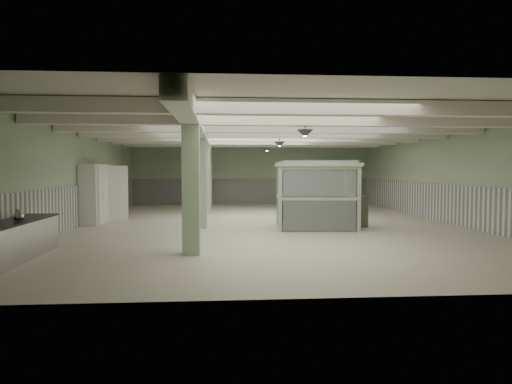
{
  "coord_description": "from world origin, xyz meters",
  "views": [
    {
      "loc": [
        -1.75,
        -17.23,
        2.12
      ],
      "look_at": [
        -0.57,
        -1.58,
        1.3
      ],
      "focal_mm": 32.0,
      "sensor_mm": 36.0,
      "label": 1
    }
  ],
  "objects": [
    {
      "name": "girder",
      "position": [
        -2.5,
        0.0,
        3.38
      ],
      "size": [
        0.45,
        19.9,
        0.4
      ],
      "primitive_type": "cube",
      "color": "white",
      "rests_on": "ceiling"
    },
    {
      "name": "beam_e",
      "position": [
        0.0,
        2.5,
        3.42
      ],
      "size": [
        13.9,
        0.35,
        0.32
      ],
      "primitive_type": "cube",
      "color": "white",
      "rests_on": "ceiling"
    },
    {
      "name": "beam_b",
      "position": [
        0.0,
        -5.0,
        3.42
      ],
      "size": [
        13.9,
        0.35,
        0.32
      ],
      "primitive_type": "cube",
      "color": "white",
      "rests_on": "ceiling"
    },
    {
      "name": "guard_booth",
      "position": [
        1.59,
        -1.24,
        1.6
      ],
      "size": [
        3.08,
        2.68,
        2.39
      ],
      "rotation": [
        0.0,
        0.0,
        -0.09
      ],
      "color": "#A7BD97",
      "rests_on": "floor"
    },
    {
      "name": "pitcher_far",
      "position": [
        -6.49,
        -6.31,
        1.04
      ],
      "size": [
        0.22,
        0.24,
        0.27
      ],
      "primitive_type": null,
      "rotation": [
        0.0,
        0.0,
        -0.14
      ],
      "color": "#B3B2B7",
      "rests_on": "prep_counter"
    },
    {
      "name": "wall_front",
      "position": [
        0.0,
        -10.0,
        1.8
      ],
      "size": [
        14.0,
        0.02,
        3.6
      ],
      "primitive_type": "cube",
      "color": "#A2BA95",
      "rests_on": "floor"
    },
    {
      "name": "wall_right",
      "position": [
        7.0,
        0.0,
        1.8
      ],
      "size": [
        0.02,
        20.0,
        3.6
      ],
      "primitive_type": "cube",
      "color": "#A2BA95",
      "rests_on": "floor"
    },
    {
      "name": "column_d",
      "position": [
        -2.5,
        8.0,
        1.8
      ],
      "size": [
        0.42,
        0.42,
        3.6
      ],
      "primitive_type": "cube",
      "color": "#A8C39D",
      "rests_on": "floor"
    },
    {
      "name": "beam_g",
      "position": [
        0.0,
        7.5,
        3.42
      ],
      "size": [
        13.9,
        0.35,
        0.32
      ],
      "primitive_type": "cube",
      "color": "white",
      "rests_on": "ceiling"
    },
    {
      "name": "pendant_front",
      "position": [
        0.5,
        -5.0,
        3.05
      ],
      "size": [
        0.44,
        0.44,
        0.22
      ],
      "primitive_type": "cone",
      "rotation": [
        3.14,
        0.0,
        0.0
      ],
      "color": "#2E3D2E",
      "rests_on": "ceiling"
    },
    {
      "name": "filing_cabinet",
      "position": [
        3.26,
        -1.12,
        0.56
      ],
      "size": [
        0.42,
        0.56,
        1.12
      ],
      "primitive_type": "cube",
      "rotation": [
        0.0,
        0.0,
        0.11
      ],
      "color": "#585849",
      "rests_on": "floor"
    },
    {
      "name": "walkin_cooler",
      "position": [
        -6.62,
        1.0,
        1.17
      ],
      "size": [
        1.22,
        2.55,
        2.34
      ],
      "color": "white",
      "rests_on": "floor"
    },
    {
      "name": "wainscot_left",
      "position": [
        -6.97,
        0.0,
        0.75
      ],
      "size": [
        0.05,
        19.9,
        1.5
      ],
      "primitive_type": "cube",
      "color": "white",
      "rests_on": "floor"
    },
    {
      "name": "prep_counter",
      "position": [
        -6.54,
        -7.0,
        0.46
      ],
      "size": [
        0.83,
        4.72,
        0.91
      ],
      "color": "#B3B2B7",
      "rests_on": "floor"
    },
    {
      "name": "column_a",
      "position": [
        -2.5,
        -6.0,
        1.8
      ],
      "size": [
        0.42,
        0.42,
        3.6
      ],
      "primitive_type": "cube",
      "color": "#A8C39D",
      "rests_on": "floor"
    },
    {
      "name": "wainscot_right",
      "position": [
        6.97,
        0.0,
        0.75
      ],
      "size": [
        0.05,
        19.9,
        1.5
      ],
      "primitive_type": "cube",
      "color": "white",
      "rests_on": "floor"
    },
    {
      "name": "ceiling",
      "position": [
        0.0,
        0.0,
        3.6
      ],
      "size": [
        14.0,
        20.0,
        0.02
      ],
      "primitive_type": "cube",
      "color": "beige",
      "rests_on": "wall_back"
    },
    {
      "name": "floor",
      "position": [
        0.0,
        0.0,
        0.0
      ],
      "size": [
        20.0,
        20.0,
        0.0
      ],
      "primitive_type": "plane",
      "color": "beige",
      "rests_on": "ground"
    },
    {
      "name": "wall_left",
      "position": [
        -7.0,
        0.0,
        1.8
      ],
      "size": [
        0.02,
        20.0,
        3.6
      ],
      "primitive_type": "cube",
      "color": "#A2BA95",
      "rests_on": "floor"
    },
    {
      "name": "column_b",
      "position": [
        -2.5,
        -1.0,
        1.8
      ],
      "size": [
        0.42,
        0.42,
        3.6
      ],
      "primitive_type": "cube",
      "color": "#A8C39D",
      "rests_on": "floor"
    },
    {
      "name": "column_c",
      "position": [
        -2.5,
        4.0,
        1.8
      ],
      "size": [
        0.42,
        0.42,
        3.6
      ],
      "primitive_type": "cube",
      "color": "#A8C39D",
      "rests_on": "floor"
    },
    {
      "name": "beam_c",
      "position": [
        0.0,
        -2.5,
        3.42
      ],
      "size": [
        13.9,
        0.35,
        0.32
      ],
      "primitive_type": "cube",
      "color": "white",
      "rests_on": "ceiling"
    },
    {
      "name": "pitcher_near",
      "position": [
        -6.38,
        -6.41,
        1.03
      ],
      "size": [
        0.2,
        0.22,
        0.25
      ],
      "primitive_type": null,
      "rotation": [
        0.0,
        0.0,
        0.14
      ],
      "color": "#B3B2B7",
      "rests_on": "prep_counter"
    },
    {
      "name": "pendant_back",
      "position": [
        0.5,
        5.5,
        3.05
      ],
      "size": [
        0.44,
        0.44,
        0.22
      ],
      "primitive_type": "cone",
      "rotation": [
        3.14,
        0.0,
        0.0
      ],
      "color": "#2E3D2E",
      "rests_on": "ceiling"
    },
    {
      "name": "wall_back",
      "position": [
        0.0,
        10.0,
        1.8
      ],
      "size": [
        14.0,
        0.02,
        3.6
      ],
      "primitive_type": "cube",
      "color": "#A2BA95",
      "rests_on": "floor"
    },
    {
      "name": "pendant_mid",
      "position": [
        0.5,
        0.5,
        3.05
      ],
      "size": [
        0.44,
        0.44,
        0.22
      ],
      "primitive_type": "cone",
      "rotation": [
        3.14,
        0.0,
        0.0
      ],
      "color": "#2E3D2E",
      "rests_on": "ceiling"
    },
    {
      "name": "beam_a",
      "position": [
        0.0,
        -7.5,
        3.42
      ],
      "size": [
        13.9,
        0.35,
        0.32
      ],
      "primitive_type": "cube",
      "color": "white",
      "rests_on": "ceiling"
    },
    {
      "name": "beam_f",
      "position": [
        0.0,
        5.0,
        3.42
      ],
      "size": [
        13.9,
        0.35,
        0.32
      ],
      "primitive_type": "cube",
      "color": "white",
      "rests_on": "ceiling"
    },
    {
      "name": "beam_d",
      "position": [
        0.0,
        0.0,
        3.42
      ],
      "size": [
        13.9,
        0.35,
        0.32
      ],
      "primitive_type": "cube",
      "color": "white",
      "rests_on": "ceiling"
    },
    {
      "name": "wainscot_back",
      "position": [
        0.0,
        9.97,
        0.75
      ],
      "size": [
        13.9,
        0.05,
        1.5
      ],
      "primitive_type": "cube",
      "color": "white",
      "rests_on": "floor"
    }
  ]
}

